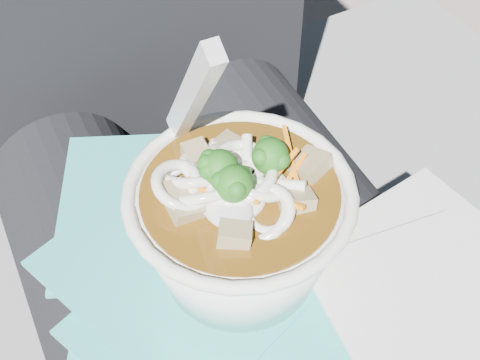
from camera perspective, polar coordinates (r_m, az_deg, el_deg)
name	(u,v)px	position (r m, az deg, el deg)	size (l,w,h in m)	color
stone_ledge	(195,340)	(0.86, -3.86, -13.50)	(1.00, 0.50, 0.43)	slate
lap	(251,321)	(0.55, 0.95, -11.94)	(0.32, 0.48, 0.14)	black
person_body	(203,216)	(0.57, -3.16, -3.05)	(0.34, 0.94, 0.98)	black
plastic_bag	(245,330)	(0.46, 0.41, -12.68)	(0.33, 0.42, 0.02)	#29ABA7
napkins	(425,284)	(0.48, 15.51, -8.59)	(0.17, 0.17, 0.01)	silver
udon_bowl	(239,219)	(0.43, -0.11, -3.36)	(0.15, 0.15, 0.19)	white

